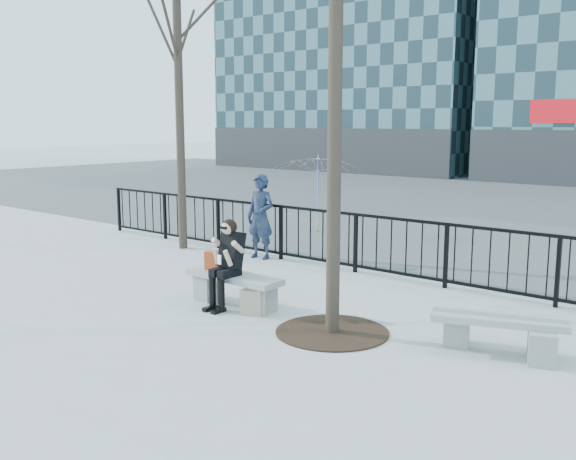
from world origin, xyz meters
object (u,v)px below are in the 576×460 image
Objects in this scene: seated_woman at (226,264)px; standing_man at (261,217)px; bench_second at (498,330)px; bench_main at (234,286)px.

seated_woman is 0.78× the size of standing_man.
bench_second is 1.17× the size of seated_woman.
bench_main is at bearing 166.36° from bench_second.
seated_woman is at bearing 168.67° from bench_second.
bench_second is at bearing 10.36° from seated_woman.
bench_main is 1.05× the size of bench_second.
bench_second is 6.29m from standing_man.
seated_woman reaches higher than bench_second.
bench_main is at bearing 90.00° from seated_woman.
standing_man reaches higher than bench_second.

